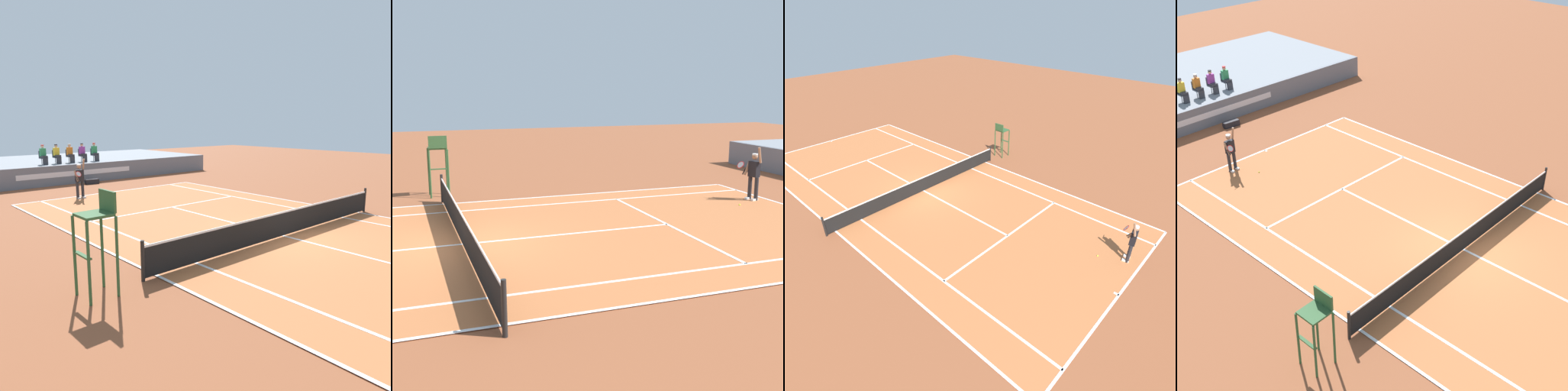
% 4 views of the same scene
% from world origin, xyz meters
% --- Properties ---
extents(ground_plane, '(80.00, 80.00, 0.00)m').
position_xyz_m(ground_plane, '(0.00, 0.00, 0.00)').
color(ground_plane, brown).
extents(court, '(11.08, 23.88, 0.03)m').
position_xyz_m(court, '(0.00, 0.00, 0.01)').
color(court, '#B76638').
rests_on(court, ground).
extents(net, '(11.98, 0.10, 1.07)m').
position_xyz_m(net, '(0.00, 0.00, 0.52)').
color(net, black).
rests_on(net, ground).
extents(tennis_player, '(0.75, 0.73, 2.08)m').
position_xyz_m(tennis_player, '(-2.24, 11.29, 0.99)').
color(tennis_player, '#232328').
rests_on(tennis_player, ground).
extents(tennis_ball, '(0.07, 0.07, 0.07)m').
position_xyz_m(tennis_ball, '(-1.57, 10.25, 0.03)').
color(tennis_ball, '#D1E533').
rests_on(tennis_ball, ground).
extents(umpire_chair, '(0.77, 0.77, 2.44)m').
position_xyz_m(umpire_chair, '(-7.13, 0.00, 1.56)').
color(umpire_chair, '#2D562D').
rests_on(umpire_chair, ground).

